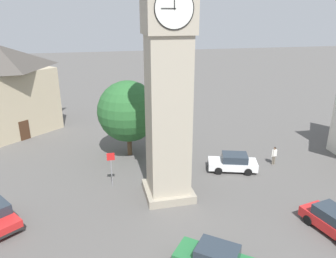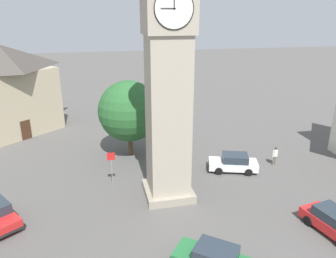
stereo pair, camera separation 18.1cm
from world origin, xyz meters
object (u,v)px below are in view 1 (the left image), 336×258
at_px(car_blue_kerb, 334,221).
at_px(building_shop_left, 3,90).
at_px(car_red_corner, 233,162).
at_px(road_sign, 111,164).
at_px(tree, 128,111).
at_px(clock_tower, 168,24).
at_px(pedestrian, 274,154).

height_order(car_blue_kerb, building_shop_left, building_shop_left).
bearing_deg(car_red_corner, car_blue_kerb, 105.82).
bearing_deg(road_sign, tree, -109.94).
distance_m(clock_tower, building_shop_left, 23.15).
bearing_deg(car_blue_kerb, building_shop_left, -45.16).
relative_size(pedestrian, building_shop_left, 0.14).
height_order(car_red_corner, tree, tree).
bearing_deg(clock_tower, tree, -76.57).
bearing_deg(pedestrian, tree, -22.53).
relative_size(car_blue_kerb, tree, 0.61).
height_order(tree, road_sign, tree).
bearing_deg(building_shop_left, car_blue_kerb, 134.84).
relative_size(pedestrian, tree, 0.24).
relative_size(car_blue_kerb, car_red_corner, 0.98).
relative_size(car_blue_kerb, road_sign, 1.56).
relative_size(car_red_corner, road_sign, 1.59).
xyz_separation_m(clock_tower, building_shop_left, (14.31, -16.74, -7.14)).
distance_m(clock_tower, car_red_corner, 13.28).
bearing_deg(car_blue_kerb, pedestrian, -98.82).
height_order(car_blue_kerb, car_red_corner, same).
height_order(clock_tower, road_sign, clock_tower).
bearing_deg(pedestrian, car_blue_kerb, 81.18).
height_order(pedestrian, tree, tree).
relative_size(building_shop_left, road_sign, 4.27).
distance_m(car_red_corner, tree, 10.45).
bearing_deg(car_blue_kerb, clock_tower, -36.56).
xyz_separation_m(car_red_corner, road_sign, (10.27, 0.28, 1.14)).
relative_size(clock_tower, pedestrian, 12.30).
relative_size(car_blue_kerb, pedestrian, 2.59).
bearing_deg(tree, car_blue_kerb, 126.60).
xyz_separation_m(clock_tower, pedestrian, (-10.38, -2.85, -11.15)).
xyz_separation_m(car_blue_kerb, tree, (10.81, -14.55, 3.57)).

